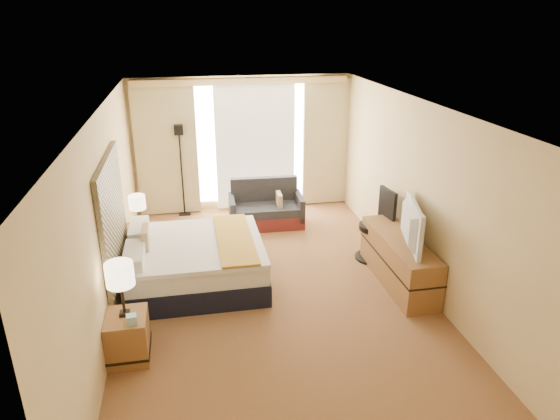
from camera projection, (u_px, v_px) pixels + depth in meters
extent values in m
cube|color=#5C1F1A|center=(274.00, 294.00, 7.02)|extent=(4.20, 7.00, 0.02)
cube|color=silver|center=(273.00, 109.00, 6.06)|extent=(4.20, 7.00, 0.02)
cube|color=beige|center=(242.00, 144.00, 9.73)|extent=(4.20, 0.02, 2.60)
cube|color=beige|center=(367.00, 395.00, 3.34)|extent=(4.20, 0.02, 2.60)
cube|color=beige|center=(107.00, 220.00, 6.17)|extent=(0.02, 7.00, 2.60)
cube|color=beige|center=(423.00, 198.00, 6.90)|extent=(0.02, 7.00, 2.60)
cube|color=black|center=(113.00, 215.00, 6.37)|extent=(0.06, 1.85, 1.50)
cube|color=brown|center=(128.00, 337.00, 5.63)|extent=(0.45, 0.52, 0.55)
cube|color=brown|center=(142.00, 244.00, 7.91)|extent=(0.45, 0.52, 0.55)
cube|color=brown|center=(399.00, 260.00, 7.21)|extent=(0.50, 1.80, 0.70)
cube|color=white|center=(255.00, 143.00, 9.74)|extent=(2.30, 0.02, 2.30)
cube|color=beige|center=(166.00, 151.00, 9.38)|extent=(1.15, 0.09, 2.50)
cube|color=beige|center=(325.00, 143.00, 9.92)|extent=(0.90, 0.09, 2.50)
cube|color=silver|center=(255.00, 146.00, 9.72)|extent=(1.55, 0.04, 2.50)
cube|color=beige|center=(241.00, 81.00, 9.14)|extent=(4.00, 0.16, 0.12)
cube|color=black|center=(197.00, 273.00, 7.25)|extent=(1.91, 1.73, 0.32)
cube|color=white|center=(196.00, 255.00, 7.14)|extent=(1.87, 1.69, 0.27)
cube|color=white|center=(200.00, 244.00, 7.10)|extent=(1.75, 1.75, 0.06)
cube|color=gold|center=(235.00, 239.00, 7.17)|extent=(0.50, 1.75, 0.04)
cube|color=white|center=(134.00, 255.00, 6.52)|extent=(0.26, 0.71, 0.16)
cube|color=white|center=(139.00, 230.00, 7.29)|extent=(0.26, 0.71, 0.16)
cube|color=beige|center=(146.00, 239.00, 6.91)|extent=(0.09, 0.38, 0.33)
cube|color=maroon|center=(266.00, 219.00, 9.26)|extent=(1.37, 0.77, 0.24)
cube|color=#2F2F34|center=(266.00, 210.00, 9.14)|extent=(1.27, 0.62, 0.15)
cube|color=#2F2F34|center=(264.00, 191.00, 9.36)|extent=(1.25, 0.18, 0.53)
cube|color=#2F2F34|center=(232.00, 209.00, 9.09)|extent=(0.12, 0.72, 0.43)
cube|color=#2F2F34|center=(299.00, 206.00, 9.26)|extent=(0.12, 0.72, 0.43)
cube|color=beige|center=(279.00, 201.00, 9.12)|extent=(0.09, 0.34, 0.31)
cube|color=black|center=(185.00, 213.00, 9.81)|extent=(0.22, 0.22, 0.02)
cylinder|color=black|center=(182.00, 174.00, 9.52)|extent=(0.03, 0.03, 1.58)
cube|color=black|center=(179.00, 129.00, 9.20)|extent=(0.16, 0.16, 0.18)
cylinder|color=black|center=(372.00, 257.00, 8.04)|extent=(0.56, 0.56, 0.03)
cylinder|color=black|center=(373.00, 242.00, 7.94)|extent=(0.07, 0.07, 0.50)
cylinder|color=black|center=(375.00, 227.00, 7.84)|extent=(0.49, 0.49, 0.08)
cube|color=black|center=(387.00, 206.00, 7.79)|extent=(0.12, 0.45, 0.56)
cube|color=black|center=(125.00, 313.00, 5.54)|extent=(0.11, 0.11, 0.04)
cylinder|color=black|center=(123.00, 297.00, 5.47)|extent=(0.03, 0.03, 0.38)
cylinder|color=#FFEBBF|center=(120.00, 274.00, 5.36)|extent=(0.31, 0.31, 0.26)
cube|color=black|center=(140.00, 227.00, 7.80)|extent=(0.09, 0.09, 0.04)
cylinder|color=black|center=(139.00, 216.00, 7.74)|extent=(0.03, 0.03, 0.32)
cylinder|color=#FFEBBF|center=(137.00, 202.00, 7.65)|extent=(0.25, 0.25, 0.22)
cube|color=#90C1DE|center=(132.00, 319.00, 5.39)|extent=(0.12, 0.12, 0.10)
cube|color=black|center=(139.00, 226.00, 7.78)|extent=(0.22, 0.19, 0.07)
imported|color=black|center=(405.00, 224.00, 6.78)|extent=(0.42, 1.09, 0.63)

